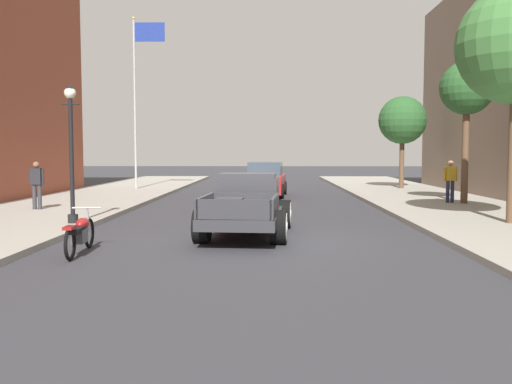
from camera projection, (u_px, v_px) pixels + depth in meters
The scene contains 10 objects.
ground_plane at pixel (250, 240), 13.29m from camera, with size 140.00×140.00×0.00m, color #333338.
hotrod_truck_gunmetal at pixel (248, 205), 14.37m from camera, with size 2.41×5.02×1.58m.
motorcycle_parked at pixel (80, 233), 11.51m from camera, with size 0.62×2.12×0.93m.
car_background_red at pixel (266, 180), 26.47m from camera, with size 2.12×4.42×1.65m.
pedestrian_sidewalk_left at pixel (37, 182), 19.02m from camera, with size 0.53×0.22×1.65m.
pedestrian_sidewalk_right at pixel (450, 179), 21.56m from camera, with size 0.53×0.22×1.65m.
street_lamp_near at pixel (71, 143), 15.27m from camera, with size 0.50×0.32×3.85m.
flagpole at pixel (139, 84), 29.56m from camera, with size 1.74×0.16×9.16m.
street_tree_second at pixel (467, 90), 20.99m from camera, with size 2.05×2.05×5.44m.
street_tree_third at pixel (402, 121), 30.06m from camera, with size 2.59×2.59×5.01m.
Camera 1 is at (0.48, -13.17, 2.13)m, focal length 38.76 mm.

